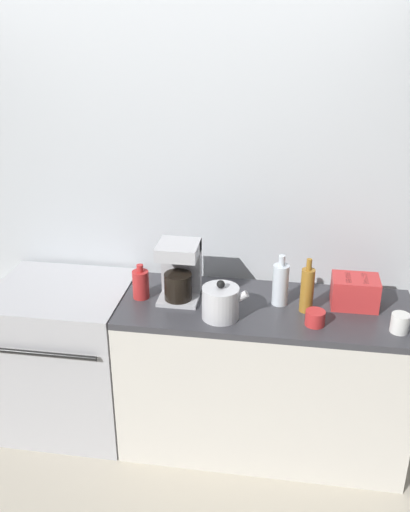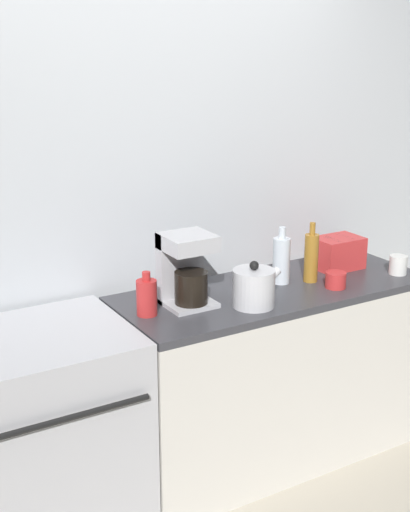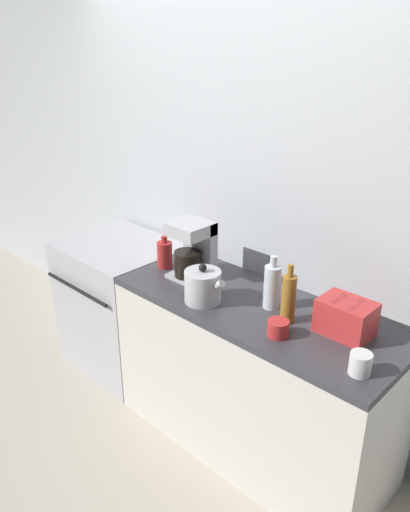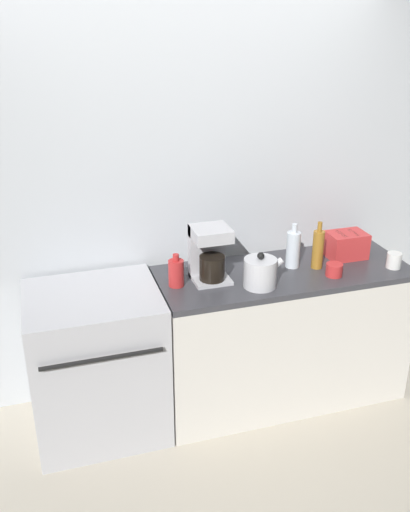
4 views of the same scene
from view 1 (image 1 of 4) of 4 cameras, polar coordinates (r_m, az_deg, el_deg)
The scene contains 12 objects.
ground_plane at distance 3.40m, azimuth -4.80°, elevation -20.14°, with size 12.00×12.00×0.00m, color beige.
wall_back at distance 3.30m, azimuth -2.79°, elevation 5.19°, with size 8.00×0.05×2.60m.
stove at distance 3.52m, azimuth -13.65°, elevation -9.54°, with size 0.75×0.69×0.90m.
counter_block at distance 3.28m, azimuth 5.79°, elevation -11.85°, with size 1.55×0.61×0.90m.
kettle at distance 2.88m, azimuth 1.60°, elevation -4.67°, with size 0.24×0.19×0.21m.
toaster at distance 3.09m, azimuth 14.75°, elevation -3.48°, with size 0.24×0.18×0.16m.
coffee_maker at distance 3.04m, azimuth -2.57°, elevation -1.38°, with size 0.21×0.21×0.33m.
bottle_clear at distance 3.02m, azimuth 7.55°, elevation -2.78°, with size 0.08×0.08×0.28m.
bottle_amber at distance 2.97m, azimuth 10.17°, elevation -3.32°, with size 0.07×0.07×0.30m.
bottle_red at distance 3.09m, azimuth -6.45°, elevation -2.78°, with size 0.09×0.09×0.19m.
cup_red at distance 2.90m, azimuth 10.95°, elevation -6.10°, with size 0.10×0.10×0.08m.
cup_white at distance 2.94m, azimuth 18.91°, elevation -6.36°, with size 0.09×0.09×0.10m.
Camera 1 is at (0.63, -2.35, 2.38)m, focal length 40.00 mm.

